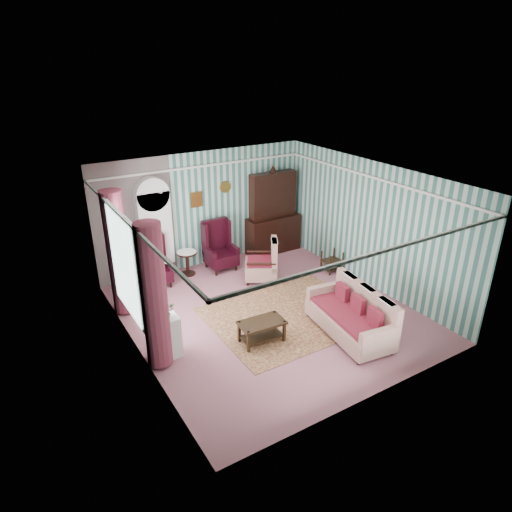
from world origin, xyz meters
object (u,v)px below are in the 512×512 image
wingback_right (220,246)px  seated_woman (153,263)px  dresser_hutch (273,210)px  wingback_left (153,261)px  nest_table (332,261)px  bookcase (156,234)px  coffee_table (262,332)px  plant_stand (164,338)px  sofa (350,314)px  round_side_table (187,263)px  floral_armchair (261,259)px

wingback_right → seated_woman: wingback_right is taller
dresser_hutch → wingback_left: 3.55m
dresser_hutch → nest_table: (0.57, -1.82, -0.91)m
bookcase → coffee_table: 3.81m
nest_table → seated_woman: bearing=159.2°
bookcase → wingback_left: 0.68m
nest_table → dresser_hutch: bearing=107.4°
wingback_left → coffee_table: wingback_left is taller
seated_woman → coffee_table: seated_woman is taller
plant_stand → dresser_hutch: bearing=35.1°
seated_woman → sofa: bearing=-57.5°
seated_woman → wingback_left: bearing=0.0°
wingback_left → plant_stand: bearing=-106.2°
sofa → coffee_table: sofa is taller
wingback_left → wingback_right: (1.75, 0.00, 0.00)m
bookcase → wingback_right: (1.50, -0.39, -0.50)m
round_side_table → floral_armchair: 1.84m
bookcase → plant_stand: size_ratio=2.80×
nest_table → coffee_table: size_ratio=0.63×
dresser_hutch → sofa: size_ratio=1.21×
wingback_right → coffee_table: (-0.81, -3.25, -0.40)m
dresser_hutch → plant_stand: bearing=-144.9°
plant_stand → floral_armchair: 3.55m
sofa → seated_woman: bearing=40.0°
seated_woman → plant_stand: size_ratio=1.47×
nest_table → sofa: sofa is taller
bookcase → sofa: size_ratio=1.15×
bookcase → sofa: bearing=-62.5°
seated_woman → nest_table: bearing=-20.8°
round_side_table → coffee_table: bearing=-89.4°
nest_table → coffee_table: nest_table is taller
plant_stand → coffee_table: size_ratio=0.93×
round_side_table → bookcase: bearing=159.7°
wingback_right → wingback_left: bearing=180.0°
bookcase → seated_woman: bookcase is taller
bookcase → dresser_hutch: bearing=-2.1°
dresser_hutch → wingback_left: size_ratio=1.89×
round_side_table → nest_table: round_side_table is taller
seated_woman → nest_table: (4.07, -1.55, -0.32)m
sofa → wingback_left: bearing=40.0°
sofa → wingback_right: bearing=18.4°
nest_table → plant_stand: size_ratio=0.68×
seated_woman → dresser_hutch: bearing=4.4°
floral_armchair → plant_stand: bearing=150.4°
nest_table → floral_armchair: bearing=163.5°
wingback_left → round_side_table: (0.90, 0.15, -0.33)m
seated_woman → nest_table: seated_woman is taller
plant_stand → coffee_table: bearing=-16.1°
wingback_left → sofa: wingback_left is taller
dresser_hutch → wingback_right: bearing=-171.2°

